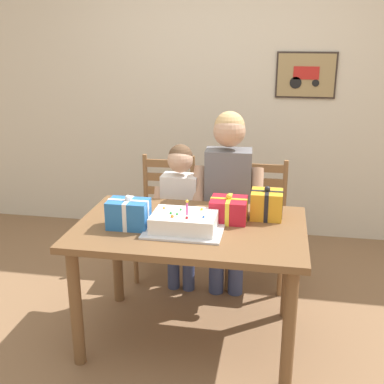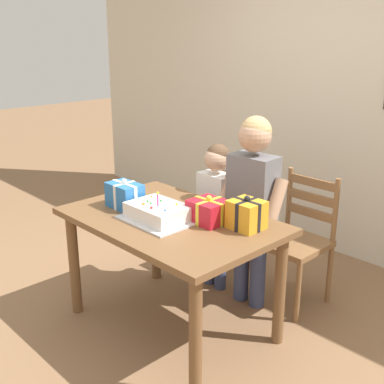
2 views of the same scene
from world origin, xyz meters
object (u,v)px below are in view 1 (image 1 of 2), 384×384
(birthday_cake, at_px, (184,223))
(child_younger, at_px, (181,204))
(dining_table, at_px, (190,242))
(chair_right, at_px, (257,222))
(chair_left, at_px, (166,216))
(child_older, at_px, (228,188))
(gift_box_corner_small, at_px, (129,214))
(gift_box_beside_cake, at_px, (229,210))
(gift_box_red_large, at_px, (267,204))

(birthday_cake, height_order, child_younger, child_younger)
(dining_table, height_order, chair_right, chair_right)
(chair_left, bearing_deg, dining_table, -67.57)
(chair_left, distance_m, chair_right, 0.71)
(dining_table, xyz_separation_m, child_older, (0.15, 0.59, 0.16))
(gift_box_corner_small, xyz_separation_m, child_younger, (0.16, 0.68, -0.17))
(chair_right, height_order, child_older, child_older)
(child_older, bearing_deg, dining_table, -104.47)
(chair_right, distance_m, child_younger, 0.63)
(dining_table, distance_m, child_older, 0.63)
(chair_right, relative_size, child_older, 0.69)
(gift_box_corner_small, bearing_deg, gift_box_beside_cake, 20.71)
(birthday_cake, xyz_separation_m, gift_box_beside_cake, (0.23, 0.20, 0.02))
(gift_box_corner_small, xyz_separation_m, child_older, (0.50, 0.68, -0.03))
(dining_table, xyz_separation_m, gift_box_beside_cake, (0.21, 0.12, 0.18))
(gift_box_red_large, bearing_deg, gift_box_beside_cake, -158.44)
(gift_box_red_large, relative_size, gift_box_beside_cake, 0.92)
(chair_left, xyz_separation_m, child_younger, (0.17, -0.26, 0.20))
(dining_table, relative_size, child_younger, 1.21)
(child_older, relative_size, child_younger, 1.21)
(dining_table, relative_size, gift_box_red_large, 6.57)
(gift_box_red_large, distance_m, gift_box_corner_small, 0.83)
(gift_box_corner_small, distance_m, child_older, 0.85)
(dining_table, bearing_deg, gift_box_corner_small, -165.30)
(dining_table, bearing_deg, gift_box_red_large, 25.61)
(chair_left, relative_size, chair_right, 1.00)
(gift_box_corner_small, distance_m, chair_left, 1.02)
(gift_box_corner_small, distance_m, child_younger, 0.72)
(birthday_cake, relative_size, gift_box_beside_cake, 2.00)
(child_younger, bearing_deg, child_older, -0.09)
(dining_table, height_order, child_younger, child_younger)
(gift_box_corner_small, distance_m, chair_right, 1.23)
(birthday_cake, height_order, gift_box_red_large, gift_box_red_large)
(birthday_cake, bearing_deg, child_older, 75.74)
(dining_table, xyz_separation_m, gift_box_red_large, (0.43, 0.21, 0.19))
(chair_right, bearing_deg, child_younger, -153.77)
(gift_box_red_large, height_order, child_younger, child_younger)
(dining_table, distance_m, gift_box_corner_small, 0.40)
(gift_box_beside_cake, relative_size, chair_left, 0.24)
(child_older, xyz_separation_m, child_younger, (-0.33, 0.00, -0.15))
(gift_box_red_large, bearing_deg, child_older, 125.34)
(gift_box_red_large, height_order, chair_right, gift_box_red_large)
(gift_box_corner_small, bearing_deg, dining_table, 14.70)
(gift_box_beside_cake, height_order, child_older, child_older)
(chair_right, bearing_deg, birthday_cake, -111.55)
(gift_box_red_large, relative_size, chair_right, 0.22)
(gift_box_beside_cake, xyz_separation_m, child_older, (-0.06, 0.47, -0.01))
(gift_box_red_large, distance_m, child_younger, 0.74)
(child_older, bearing_deg, chair_left, 152.54)
(gift_box_red_large, bearing_deg, chair_right, 96.65)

